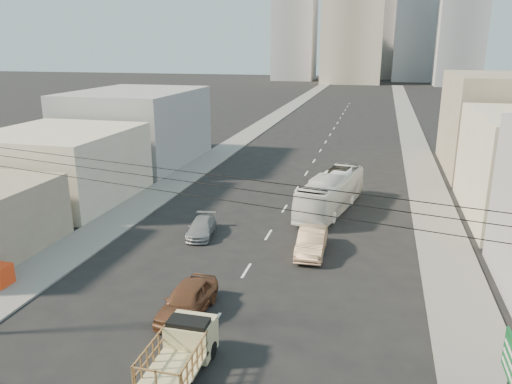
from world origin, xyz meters
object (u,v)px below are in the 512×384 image
at_px(sedan_brown, 187,300).
at_px(sedan_grey, 201,227).
at_px(city_bus, 331,193).
at_px(flatbed_pickup, 181,349).
at_px(green_sign, 509,377).
at_px(sedan_tan, 312,242).

bearing_deg(sedan_brown, sedan_grey, 108.54).
distance_m(city_bus, sedan_brown, 18.71).
height_order(flatbed_pickup, green_sign, green_sign).
height_order(sedan_brown, green_sign, green_sign).
bearing_deg(sedan_tan, green_sign, -65.81).
height_order(sedan_grey, green_sign, green_sign).
relative_size(sedan_brown, sedan_grey, 1.15).
xyz_separation_m(city_bus, sedan_tan, (-0.29, -8.95, -0.70)).
relative_size(flatbed_pickup, city_bus, 0.41).
xyz_separation_m(sedan_brown, sedan_tan, (4.88, 9.02, -0.00)).
xyz_separation_m(sedan_brown, green_sign, (12.68, -7.00, 2.95)).
xyz_separation_m(city_bus, sedan_brown, (-5.17, -17.97, -0.70)).
distance_m(sedan_tan, green_sign, 18.06).
bearing_deg(flatbed_pickup, sedan_brown, 108.60).
distance_m(sedan_tan, sedan_grey, 8.00).
height_order(city_bus, sedan_brown, city_bus).
relative_size(sedan_brown, green_sign, 0.93).
bearing_deg(city_bus, sedan_brown, -94.16).
bearing_deg(sedan_brown, green_sign, -26.76).
relative_size(city_bus, sedan_brown, 2.30).
xyz_separation_m(city_bus, green_sign, (7.50, -24.97, 2.25)).
height_order(city_bus, green_sign, green_sign).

